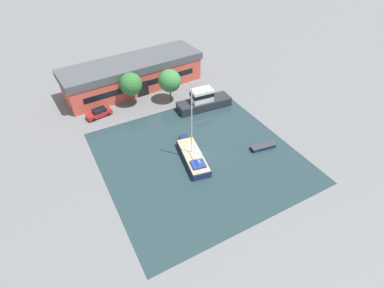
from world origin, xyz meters
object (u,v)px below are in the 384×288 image
object	(u,v)px
parked_car	(99,113)
motor_cruiser	(203,101)
warehouse_building	(133,74)
quay_tree_near_building	(170,81)
small_dinghy	(263,147)
quay_tree_by_water	(131,84)
sailboat_moored	(193,156)

from	to	relation	value
parked_car	motor_cruiser	distance (m)	19.29
warehouse_building	quay_tree_near_building	size ratio (longest dim) A/B	4.49
warehouse_building	quay_tree_near_building	distance (m)	9.58
warehouse_building	motor_cruiser	xyz separation A→B (m)	(8.69, -13.69, -1.60)
small_dinghy	quay_tree_by_water	bearing A→B (deg)	-141.07
quay_tree_near_building	small_dinghy	world-z (taller)	quay_tree_near_building
quay_tree_near_building	quay_tree_by_water	world-z (taller)	quay_tree_near_building
quay_tree_near_building	motor_cruiser	bearing A→B (deg)	-50.13
motor_cruiser	warehouse_building	bearing A→B (deg)	36.64
quay_tree_near_building	parked_car	world-z (taller)	quay_tree_near_building
warehouse_building	sailboat_moored	world-z (taller)	sailboat_moored
quay_tree_by_water	quay_tree_near_building	bearing A→B (deg)	-18.99
sailboat_moored	motor_cruiser	size ratio (longest dim) A/B	1.22
sailboat_moored	small_dinghy	xyz separation A→B (m)	(11.19, -3.05, -0.34)
parked_car	small_dinghy	distance (m)	29.66
parked_car	sailboat_moored	bearing A→B (deg)	-162.99
parked_car	small_dinghy	size ratio (longest dim) A/B	1.10
quay_tree_near_building	small_dinghy	size ratio (longest dim) A/B	1.49
warehouse_building	small_dinghy	xyz separation A→B (m)	(11.02, -28.71, -2.68)
sailboat_moored	small_dinghy	bearing A→B (deg)	-4.90
quay_tree_by_water	sailboat_moored	bearing A→B (deg)	-83.10
parked_car	sailboat_moored	world-z (taller)	sailboat_moored
warehouse_building	quay_tree_near_building	bearing A→B (deg)	-67.24
quay_tree_by_water	sailboat_moored	distance (m)	20.04
quay_tree_near_building	warehouse_building	bearing A→B (deg)	117.02
quay_tree_by_water	sailboat_moored	world-z (taller)	sailboat_moored
motor_cruiser	small_dinghy	xyz separation A→B (m)	(2.33, -15.01, -1.08)
quay_tree_by_water	warehouse_building	bearing A→B (deg)	67.39
sailboat_moored	small_dinghy	size ratio (longest dim) A/B	2.98
motor_cruiser	small_dinghy	world-z (taller)	motor_cruiser
warehouse_building	parked_car	size ratio (longest dim) A/B	6.08
quay_tree_by_water	sailboat_moored	xyz separation A→B (m)	(2.37, -19.56, -3.61)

